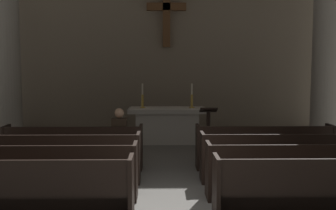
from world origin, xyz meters
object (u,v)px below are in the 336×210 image
(pew_left_row_4, at_px, (74,147))
(candlestick_left, at_px, (143,100))
(pew_left_row_2, at_px, (48,171))
(column_left_second, at_px, (5,38))
(pew_right_row_4, at_px, (264,147))
(column_right_second, at_px, (327,38))
(pew_right_row_3, at_px, (277,157))
(candlestick_right, at_px, (192,100))
(pew_left_row_3, at_px, (63,158))
(pew_right_row_1, at_px, (316,188))
(lone_worshipper, at_px, (120,137))
(pew_left_row_1, at_px, (29,190))
(pew_right_row_2, at_px, (294,170))
(altar, at_px, (167,124))
(lectern, at_px, (208,130))

(pew_left_row_4, relative_size, candlestick_left, 4.24)
(pew_left_row_2, xyz_separation_m, column_left_second, (-2.41, 4.86, 2.49))
(pew_right_row_4, bearing_deg, column_right_second, 49.81)
(pew_right_row_3, height_order, candlestick_right, candlestick_right)
(column_left_second, height_order, column_right_second, same)
(pew_left_row_3, relative_size, pew_right_row_3, 1.00)
(pew_right_row_1, xyz_separation_m, lone_worshipper, (-3.11, 3.06, 0.22))
(pew_left_row_4, bearing_deg, candlestick_right, 47.34)
(pew_left_row_1, height_order, pew_right_row_4, same)
(pew_left_row_3, bearing_deg, candlestick_left, 71.33)
(candlestick_left, bearing_deg, pew_left_row_1, -102.66)
(pew_left_row_3, bearing_deg, pew_right_row_2, -13.80)
(column_left_second, distance_m, candlestick_left, 4.13)
(pew_right_row_3, height_order, pew_right_row_4, same)
(pew_left_row_4, bearing_deg, lone_worshipper, 2.19)
(pew_left_row_3, height_order, pew_right_row_2, same)
(candlestick_right, bearing_deg, pew_right_row_1, -77.34)
(pew_right_row_2, bearing_deg, altar, 112.29)
(column_left_second, relative_size, altar, 2.77)
(pew_right_row_1, bearing_deg, lectern, 101.86)
(altar, bearing_deg, pew_left_row_4, -124.47)
(lone_worshipper, bearing_deg, pew_left_row_3, -133.38)
(pew_left_row_1, bearing_deg, lectern, 57.25)
(pew_left_row_2, bearing_deg, column_right_second, 36.78)
(pew_right_row_2, relative_size, lone_worshipper, 2.22)
(pew_left_row_2, bearing_deg, candlestick_left, 74.90)
(lectern, bearing_deg, pew_right_row_3, -70.13)
(pew_right_row_1, bearing_deg, column_left_second, 137.94)
(pew_left_row_1, distance_m, altar, 6.34)
(altar, bearing_deg, column_left_second, -178.26)
(column_left_second, height_order, candlestick_left, column_left_second)
(pew_left_row_1, relative_size, pew_right_row_3, 1.00)
(column_left_second, xyz_separation_m, column_right_second, (8.91, 0.00, 0.00))
(candlestick_left, bearing_deg, pew_left_row_2, -105.10)
(lectern, relative_size, lone_worshipper, 0.87)
(pew_right_row_2, height_order, pew_right_row_3, same)
(column_left_second, bearing_deg, lectern, -10.97)
(pew_right_row_4, distance_m, candlestick_left, 4.12)
(pew_left_row_1, height_order, column_right_second, column_right_second)
(pew_right_row_3, xyz_separation_m, candlestick_left, (-2.75, 3.99, 0.76))
(pew_right_row_4, xyz_separation_m, lectern, (-1.01, 1.78, 0.07))
(pew_right_row_3, height_order, column_right_second, column_right_second)
(pew_left_row_2, xyz_separation_m, pew_right_row_3, (4.09, 1.01, 0.00))
(pew_right_row_2, distance_m, lone_worshipper, 3.73)
(column_left_second, bearing_deg, pew_left_row_3, -58.02)
(pew_left_row_4, relative_size, lectern, 2.54)
(column_left_second, distance_m, altar, 5.07)
(pew_right_row_3, bearing_deg, altar, 117.18)
(pew_right_row_2, bearing_deg, pew_left_row_3, 166.20)
(pew_left_row_4, height_order, altar, altar)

